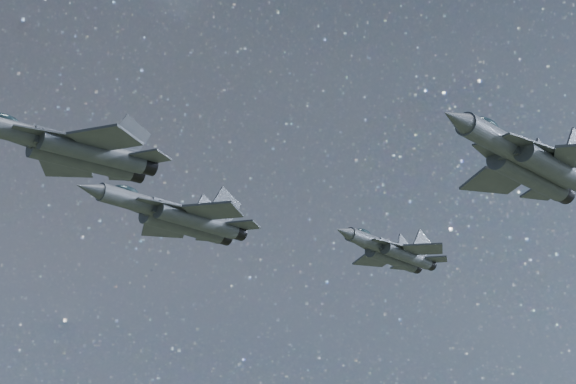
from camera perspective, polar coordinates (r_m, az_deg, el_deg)
jet_lead at (r=67.01m, az=-12.76°, el=2.54°), size 15.72×11.18×4.00m
jet_left at (r=87.58m, az=-6.57°, el=-1.44°), size 18.54×12.99×4.67m
jet_right at (r=69.82m, az=14.23°, el=1.71°), size 18.70×12.98×4.70m
jet_slot at (r=97.18m, az=6.18°, el=-3.55°), size 15.73×10.83×3.95m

